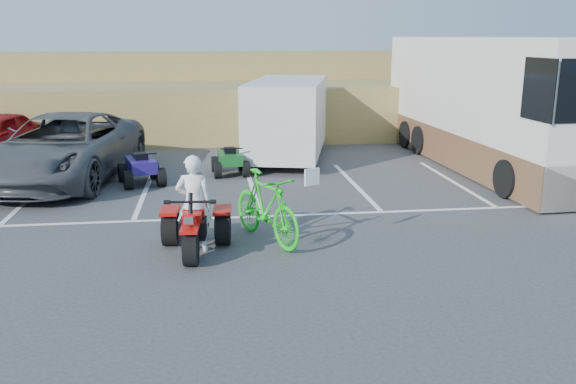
{
  "coord_description": "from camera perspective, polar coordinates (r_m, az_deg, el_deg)",
  "views": [
    {
      "loc": [
        -1.04,
        -10.21,
        3.8
      ],
      "look_at": [
        0.36,
        0.59,
        1.0
      ],
      "focal_mm": 38.0,
      "sensor_mm": 36.0,
      "label": 1
    }
  ],
  "objects": [
    {
      "name": "red_trike_atv",
      "position": [
        11.15,
        -8.7,
        -5.68
      ],
      "size": [
        1.42,
        1.82,
        1.12
      ],
      "primitive_type": null,
      "rotation": [
        0.0,
        0.0,
        -0.08
      ],
      "color": "#B10F0A",
      "rests_on": "ground"
    },
    {
      "name": "ground",
      "position": [
        10.95,
        -1.49,
        -5.9
      ],
      "size": [
        100.0,
        100.0,
        0.0
      ],
      "primitive_type": "plane",
      "color": "#37373A",
      "rests_on": "ground"
    },
    {
      "name": "parking_stripes",
      "position": [
        14.9,
        0.2,
        -0.35
      ],
      "size": [
        28.0,
        5.16,
        0.01
      ],
      "color": "white",
      "rests_on": "ground"
    },
    {
      "name": "green_dirt_bike",
      "position": [
        11.46,
        -2.05,
        -1.43
      ],
      "size": [
        1.53,
        2.29,
        1.34
      ],
      "primitive_type": "imported",
      "rotation": [
        0.0,
        0.0,
        0.44
      ],
      "color": "#14BF19",
      "rests_on": "ground"
    },
    {
      "name": "quad_atv_green",
      "position": [
        17.31,
        -5.41,
        1.67
      ],
      "size": [
        1.06,
        1.36,
        0.85
      ],
      "primitive_type": null,
      "rotation": [
        0.0,
        0.0,
        0.07
      ],
      "color": "#13561F",
      "rests_on": "ground"
    },
    {
      "name": "rider",
      "position": [
        11.02,
        -8.8,
        -1.07
      ],
      "size": [
        0.68,
        0.47,
        1.77
      ],
      "primitive_type": "imported",
      "rotation": [
        0.0,
        0.0,
        3.06
      ],
      "color": "white",
      "rests_on": "ground"
    },
    {
      "name": "rv_motorhome",
      "position": [
        19.08,
        18.24,
        7.11
      ],
      "size": [
        2.98,
        10.42,
        3.71
      ],
      "rotation": [
        0.0,
        0.0,
        0.03
      ],
      "color": "silver",
      "rests_on": "ground"
    },
    {
      "name": "cargo_trailer",
      "position": [
        19.28,
        -0.01,
        7.07
      ],
      "size": [
        3.32,
        5.64,
        2.47
      ],
      "rotation": [
        0.0,
        0.0,
        -0.24
      ],
      "color": "silver",
      "rests_on": "ground"
    },
    {
      "name": "grey_pickup",
      "position": [
        17.39,
        -20.26,
        3.88
      ],
      "size": [
        3.95,
        6.78,
        1.77
      ],
      "primitive_type": "imported",
      "rotation": [
        0.0,
        0.0,
        -0.16
      ],
      "color": "#46484D",
      "rests_on": "ground"
    },
    {
      "name": "quad_atv_blue",
      "position": [
        16.57,
        -13.49,
        0.76
      ],
      "size": [
        1.38,
        1.63,
        0.91
      ],
      "primitive_type": null,
      "rotation": [
        0.0,
        0.0,
        0.27
      ],
      "color": "navy",
      "rests_on": "ground"
    },
    {
      "name": "grass_embankment",
      "position": [
        25.82,
        -5.11,
        9.07
      ],
      "size": [
        40.0,
        8.5,
        3.1
      ],
      "color": "olive",
      "rests_on": "ground"
    }
  ]
}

